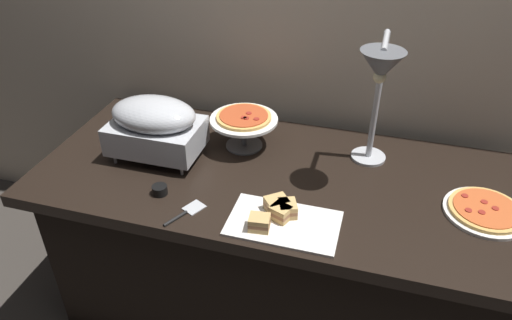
{
  "coord_description": "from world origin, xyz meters",
  "views": [
    {
      "loc": [
        0.35,
        -1.5,
        1.85
      ],
      "look_at": [
        -0.09,
        0.0,
        0.81
      ],
      "focal_mm": 33.88,
      "sensor_mm": 36.0,
      "label": 1
    }
  ],
  "objects_px": {
    "chafing_dish": "(155,125)",
    "heat_lamp": "(380,78)",
    "pizza_plate_center": "(244,121)",
    "sauce_cup_near": "(160,190)",
    "sandwich_platter": "(280,218)",
    "serving_spatula": "(185,213)",
    "pizza_plate_front": "(485,211)"
  },
  "relations": [
    {
      "from": "chafing_dish",
      "to": "sandwich_platter",
      "type": "relative_size",
      "value": 0.97
    },
    {
      "from": "chafing_dish",
      "to": "pizza_plate_front",
      "type": "distance_m",
      "value": 1.27
    },
    {
      "from": "pizza_plate_front",
      "to": "sauce_cup_near",
      "type": "bearing_deg",
      "value": -169.4
    },
    {
      "from": "sandwich_platter",
      "to": "serving_spatula",
      "type": "distance_m",
      "value": 0.33
    },
    {
      "from": "pizza_plate_front",
      "to": "pizza_plate_center",
      "type": "xyz_separation_m",
      "value": [
        -0.94,
        0.19,
        0.11
      ]
    },
    {
      "from": "sauce_cup_near",
      "to": "chafing_dish",
      "type": "bearing_deg",
      "value": 116.76
    },
    {
      "from": "pizza_plate_front",
      "to": "serving_spatula",
      "type": "relative_size",
      "value": 1.7
    },
    {
      "from": "sandwich_platter",
      "to": "chafing_dish",
      "type": "bearing_deg",
      "value": 155.61
    },
    {
      "from": "sandwich_platter",
      "to": "heat_lamp",
      "type": "bearing_deg",
      "value": 53.07
    },
    {
      "from": "heat_lamp",
      "to": "sauce_cup_near",
      "type": "xyz_separation_m",
      "value": [
        -0.72,
        -0.31,
        -0.4
      ]
    },
    {
      "from": "heat_lamp",
      "to": "sauce_cup_near",
      "type": "distance_m",
      "value": 0.88
    },
    {
      "from": "heat_lamp",
      "to": "pizza_plate_center",
      "type": "relative_size",
      "value": 1.91
    },
    {
      "from": "sauce_cup_near",
      "to": "sandwich_platter",
      "type": "bearing_deg",
      "value": -3.74
    },
    {
      "from": "sauce_cup_near",
      "to": "pizza_plate_center",
      "type": "bearing_deg",
      "value": 63.9
    },
    {
      "from": "sauce_cup_near",
      "to": "heat_lamp",
      "type": "bearing_deg",
      "value": 23.11
    },
    {
      "from": "pizza_plate_front",
      "to": "sauce_cup_near",
      "type": "xyz_separation_m",
      "value": [
        -1.14,
        -0.21,
        0.01
      ]
    },
    {
      "from": "chafing_dish",
      "to": "sauce_cup_near",
      "type": "height_order",
      "value": "chafing_dish"
    },
    {
      "from": "heat_lamp",
      "to": "chafing_dish",
      "type": "bearing_deg",
      "value": -175.05
    },
    {
      "from": "heat_lamp",
      "to": "pizza_plate_center",
      "type": "bearing_deg",
      "value": 168.99
    },
    {
      "from": "serving_spatula",
      "to": "pizza_plate_front",
      "type": "bearing_deg",
      "value": 16.19
    },
    {
      "from": "serving_spatula",
      "to": "sandwich_platter",
      "type": "bearing_deg",
      "value": 8.4
    },
    {
      "from": "pizza_plate_center",
      "to": "serving_spatula",
      "type": "distance_m",
      "value": 0.5
    },
    {
      "from": "chafing_dish",
      "to": "heat_lamp",
      "type": "height_order",
      "value": "heat_lamp"
    },
    {
      "from": "sauce_cup_near",
      "to": "serving_spatula",
      "type": "relative_size",
      "value": 0.34
    },
    {
      "from": "chafing_dish",
      "to": "serving_spatula",
      "type": "height_order",
      "value": "chafing_dish"
    },
    {
      "from": "heat_lamp",
      "to": "pizza_plate_front",
      "type": "relative_size",
      "value": 1.9
    },
    {
      "from": "sauce_cup_near",
      "to": "serving_spatula",
      "type": "height_order",
      "value": "sauce_cup_near"
    },
    {
      "from": "sandwich_platter",
      "to": "serving_spatula",
      "type": "relative_size",
      "value": 2.25
    },
    {
      "from": "pizza_plate_center",
      "to": "pizza_plate_front",
      "type": "bearing_deg",
      "value": -11.52
    },
    {
      "from": "sauce_cup_near",
      "to": "serving_spatula",
      "type": "xyz_separation_m",
      "value": [
        0.13,
        -0.08,
        -0.02
      ]
    },
    {
      "from": "chafing_dish",
      "to": "pizza_plate_center",
      "type": "bearing_deg",
      "value": 28.63
    },
    {
      "from": "pizza_plate_front",
      "to": "sandwich_platter",
      "type": "height_order",
      "value": "sandwich_platter"
    }
  ]
}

